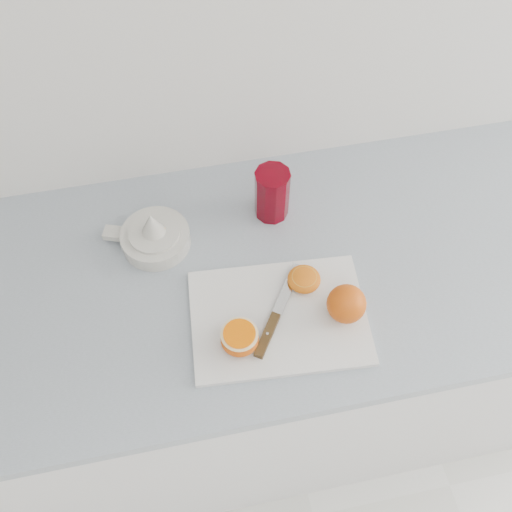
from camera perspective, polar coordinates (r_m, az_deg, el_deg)
The scene contains 8 objects.
counter at distance 1.58m, azimuth -0.87°, elevation -9.97°, with size 2.32×0.64×0.89m.
cutting_board at distance 1.12m, azimuth 2.29°, elevation -6.15°, with size 0.34×0.24×0.01m, color silver.
whole_orange at distance 1.10m, azimuth 9.03°, elevation -4.75°, with size 0.08×0.08×0.08m.
half_orange at distance 1.07m, azimuth -1.65°, elevation -8.24°, with size 0.07×0.07×0.04m.
squeezed_shell at distance 1.15m, azimuth 4.83°, elevation -2.31°, with size 0.07×0.07×0.03m.
paring_knife at distance 1.10m, azimuth 1.51°, elevation -7.06°, with size 0.14×0.19×0.01m.
citrus_juicer at distance 1.22m, azimuth -10.14°, elevation 2.00°, with size 0.18×0.15×0.10m.
red_tumbler at distance 1.23m, azimuth 1.61°, elevation 6.11°, with size 0.08×0.08×0.13m.
Camera 1 is at (-0.23, 1.08, 1.89)m, focal length 40.00 mm.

